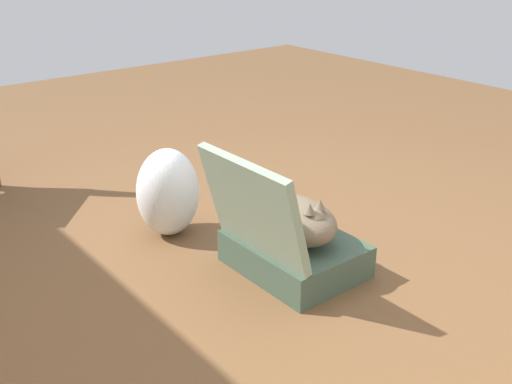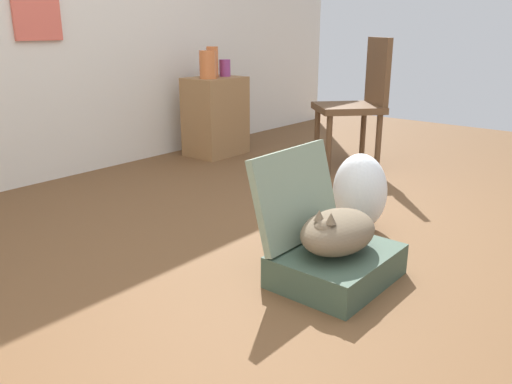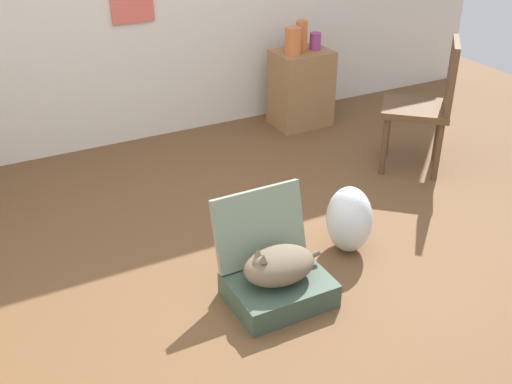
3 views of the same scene
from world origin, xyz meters
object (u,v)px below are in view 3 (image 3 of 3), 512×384
Objects in this scene: suitcase_base at (279,289)px; side_table at (301,89)px; cat at (278,265)px; vase_short at (315,41)px; plastic_bag_white at (349,219)px; vase_tall at (293,41)px; chair at (428,102)px; vase_round at (301,36)px.

suitcase_base is 2.50m from side_table.
cat reaches higher than suitcase_base.
vase_short is (0.12, -0.01, 0.40)m from side_table.
side_table reaches higher than suitcase_base.
suitcase_base is 1.26× the size of plastic_bag_white.
cat is 2.45m from vase_tall.
chair is at bearing -78.16° from vase_short.
vase_short is at bearing -126.36° from chair.
vase_tall reaches higher than side_table.
side_table is (1.38, 2.07, 0.26)m from suitcase_base.
plastic_bag_white is (0.62, 0.24, -0.02)m from cat.
cat is 2.60m from vase_short.
plastic_bag_white is 1.89× the size of vase_tall.
chair is (0.24, -1.16, -0.20)m from vase_short.
vase_tall is (1.26, 2.02, 0.70)m from suitcase_base.
chair reaches higher than vase_short.
vase_round is at bearing 67.53° from plastic_bag_white.
chair is at bearing -66.71° from vase_tall.
side_table is 0.46m from vase_round.
vase_short is (1.50, 2.06, 0.66)m from suitcase_base.
vase_tall is (-0.12, -0.04, 0.44)m from side_table.
suitcase_base is 0.16m from cat.
chair is (1.75, 0.90, 0.46)m from suitcase_base.
side_table is 0.46m from vase_tall.
suitcase_base is 2.49m from vase_tall.
plastic_bag_white reaches higher than suitcase_base.
cat is at bearing -123.57° from vase_round.
suitcase_base is 3.79× the size of vase_short.
vase_short reaches higher than plastic_bag_white.
vase_round reaches higher than plastic_bag_white.
vase_short is (0.24, 0.04, -0.04)m from vase_tall.
vase_round reaches higher than cat.
vase_round is (0.00, 0.02, 0.46)m from side_table.
vase_tall is (0.65, 1.79, 0.56)m from plastic_bag_white.
cat is at bearing -21.08° from chair.
plastic_bag_white is at bearing -109.88° from vase_tall.
plastic_bag_white is 1.98m from vase_tall.
vase_tall is (1.27, 2.02, 0.54)m from cat.
vase_tall reaches higher than vase_short.
side_table is at bearing -120.91° from chair.
chair is at bearing 27.19° from suitcase_base.
suitcase_base is 0.80× the size of side_table.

